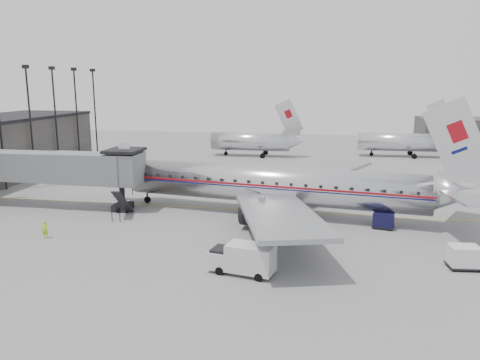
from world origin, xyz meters
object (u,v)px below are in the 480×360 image
Objects in this scene: baggage_cart_navy at (383,220)px; baggage_cart_white at (464,257)px; service_van at (242,258)px; airliner at (279,185)px; ramp_worker at (45,230)px.

baggage_cart_white is at bearing -49.09° from baggage_cart_navy.
airliner is at bearing 98.16° from service_van.
baggage_cart_white reaches higher than baggage_cart_navy.
baggage_cart_navy is 1.39× the size of ramp_worker.
airliner reaches higher than service_van.
service_van reaches higher than baggage_cart_white.
baggage_cart_navy is at bearing 7.72° from ramp_worker.
baggage_cart_white is at bearing -9.13° from ramp_worker.
airliner reaches higher than baggage_cart_white.
airliner is 10.49m from baggage_cart_navy.
ramp_worker reaches higher than baggage_cart_navy.
service_van is at bearing -117.54° from baggage_cart_navy.
airliner is 17.63× the size of baggage_cart_navy.
baggage_cart_white is (14.35, -11.54, -2.12)m from airliner.
airliner is 7.78× the size of service_van.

